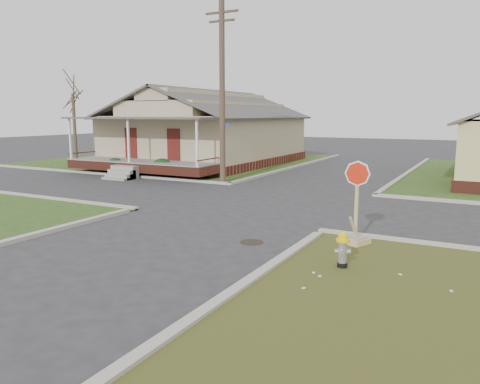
% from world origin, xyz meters
% --- Properties ---
extents(ground, '(120.00, 120.00, 0.00)m').
position_xyz_m(ground, '(0.00, 0.00, 0.00)').
color(ground, '#2B2A2D').
rests_on(ground, ground).
extents(verge_far_left, '(19.00, 19.00, 0.05)m').
position_xyz_m(verge_far_left, '(-13.00, 18.00, 0.03)').
color(verge_far_left, '#264318').
rests_on(verge_far_left, ground).
extents(curbs, '(80.00, 40.00, 0.12)m').
position_xyz_m(curbs, '(0.00, 5.00, 0.00)').
color(curbs, '#A8A498').
rests_on(curbs, ground).
extents(manhole, '(0.64, 0.64, 0.01)m').
position_xyz_m(manhole, '(2.20, -0.50, 0.01)').
color(manhole, black).
rests_on(manhole, ground).
extents(corner_house, '(10.10, 15.50, 5.30)m').
position_xyz_m(corner_house, '(-10.00, 16.68, 2.28)').
color(corner_house, maroon).
rests_on(corner_house, ground).
extents(utility_pole, '(1.80, 0.28, 9.00)m').
position_xyz_m(utility_pole, '(-4.20, 8.90, 4.66)').
color(utility_pole, '#453427').
rests_on(utility_pole, ground).
extents(tree_far_left, '(0.22, 0.22, 4.90)m').
position_xyz_m(tree_far_left, '(-18.00, 12.00, 2.50)').
color(tree_far_left, '#453427').
rests_on(tree_far_left, verge_far_left).
extents(fire_hydrant, '(0.31, 0.31, 0.84)m').
position_xyz_m(fire_hydrant, '(5.04, -1.55, 0.51)').
color(fire_hydrant, black).
rests_on(fire_hydrant, ground).
extents(stop_sign, '(0.64, 0.62, 2.24)m').
position_xyz_m(stop_sign, '(4.78, 0.57, 0.53)').
color(stop_sign, tan).
rests_on(stop_sign, ground).
extents(hedge_left, '(1.28, 1.05, 0.98)m').
position_xyz_m(hedge_left, '(-11.57, 9.01, 0.54)').
color(hedge_left, '#163E1B').
rests_on(hedge_left, verge_far_left).
extents(hedge_right, '(1.35, 1.10, 1.03)m').
position_xyz_m(hedge_right, '(-8.53, 9.51, 0.56)').
color(hedge_right, '#163E1B').
rests_on(hedge_right, verge_far_left).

